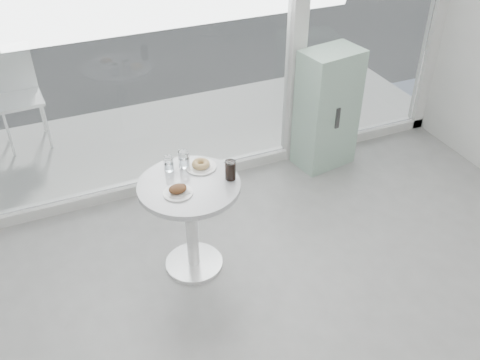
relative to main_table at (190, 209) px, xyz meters
name	(u,v)px	position (x,y,z in m)	size (l,w,h in m)	color
main_table	(190,209)	(0.00, 0.00, 0.00)	(0.72, 0.72, 0.77)	white
patio_deck	(180,134)	(0.50, 1.90, -0.53)	(5.60, 1.60, 0.05)	silver
mint_cabinet	(327,109)	(1.65, 0.88, 0.03)	(0.58, 0.44, 1.15)	#82A691
patio_chair	(17,90)	(-0.99, 2.37, 0.06)	(0.45, 0.45, 0.98)	white
plate_fritter	(178,190)	(-0.10, -0.08, 0.25)	(0.20, 0.20, 0.07)	white
plate_donut	(201,165)	(0.15, 0.16, 0.24)	(0.22, 0.22, 0.05)	white
water_tumbler_a	(169,165)	(-0.07, 0.21, 0.27)	(0.07, 0.07, 0.11)	white
water_tumbler_b	(184,160)	(0.04, 0.21, 0.28)	(0.08, 0.08, 0.13)	white
cola_glass	(230,170)	(0.29, -0.06, 0.29)	(0.08, 0.08, 0.15)	white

